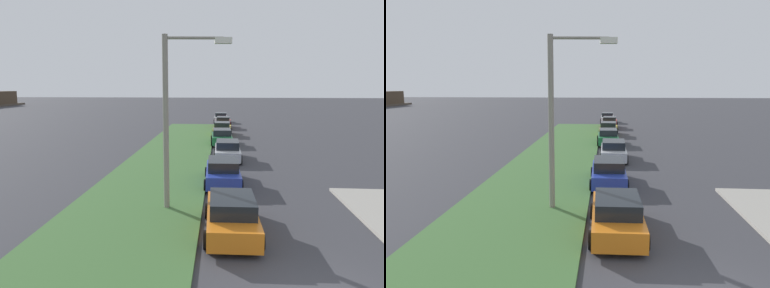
{
  "view_description": "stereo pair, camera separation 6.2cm",
  "coord_description": "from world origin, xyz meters",
  "views": [
    {
      "loc": [
        -8.03,
        2.84,
        5.43
      ],
      "look_at": [
        15.85,
        4.79,
        1.38
      ],
      "focal_mm": 32.51,
      "sensor_mm": 36.0,
      "label": 1
    },
    {
      "loc": [
        -8.02,
        2.78,
        5.43
      ],
      "look_at": [
        15.85,
        4.79,
        1.38
      ],
      "focal_mm": 32.51,
      "sensor_mm": 36.0,
      "label": 2
    }
  ],
  "objects": [
    {
      "name": "grass_median",
      "position": [
        10.0,
        6.57,
        0.06
      ],
      "size": [
        60.0,
        6.0,
        0.12
      ],
      "primitive_type": "cube",
      "color": "#3D6633",
      "rests_on": "ground"
    },
    {
      "name": "parked_car_orange",
      "position": [
        4.24,
        2.37,
        0.72
      ],
      "size": [
        4.34,
        2.09,
        1.47
      ],
      "rotation": [
        0.0,
        0.0,
        0.02
      ],
      "color": "orange",
      "rests_on": "ground"
    },
    {
      "name": "parked_car_blue",
      "position": [
        10.68,
        2.66,
        0.72
      ],
      "size": [
        4.33,
        2.08,
        1.47
      ],
      "rotation": [
        0.0,
        0.0,
        0.02
      ],
      "color": "#23389E",
      "rests_on": "ground"
    },
    {
      "name": "parked_car_silver",
      "position": [
        17.17,
        2.29,
        0.72
      ],
      "size": [
        4.31,
        2.03,
        1.47
      ],
      "rotation": [
        0.0,
        0.0,
        -0.0
      ],
      "color": "#B2B5BA",
      "rests_on": "ground"
    },
    {
      "name": "parked_car_green",
      "position": [
        23.96,
        2.68,
        0.72
      ],
      "size": [
        4.35,
        2.11,
        1.47
      ],
      "rotation": [
        0.0,
        0.0,
        0.03
      ],
      "color": "#1E6B38",
      "rests_on": "ground"
    },
    {
      "name": "parked_car_yellow",
      "position": [
        30.17,
        2.61,
        0.72
      ],
      "size": [
        4.4,
        2.21,
        1.47
      ],
      "rotation": [
        0.0,
        0.0,
        -0.06
      ],
      "color": "gold",
      "rests_on": "ground"
    },
    {
      "name": "parked_car_red",
      "position": [
        36.78,
        2.45,
        0.72
      ],
      "size": [
        4.38,
        2.17,
        1.47
      ],
      "rotation": [
        0.0,
        0.0,
        -0.05
      ],
      "color": "red",
      "rests_on": "ground"
    },
    {
      "name": "parked_car_white",
      "position": [
        43.57,
        2.77,
        0.72
      ],
      "size": [
        4.31,
        2.05,
        1.47
      ],
      "rotation": [
        0.0,
        0.0,
        -0.01
      ],
      "color": "silver",
      "rests_on": "ground"
    },
    {
      "name": "streetlight",
      "position": [
        6.59,
        4.8,
        4.39
      ],
      "size": [
        0.59,
        2.87,
        7.5
      ],
      "color": "gray",
      "rests_on": "ground"
    }
  ]
}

